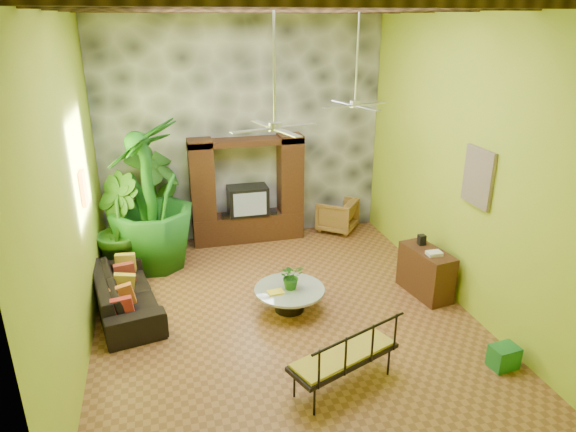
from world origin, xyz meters
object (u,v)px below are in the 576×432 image
object	(u,v)px
tall_plant_a	(156,196)
tall_plant_b	(117,226)
ceiling_fan_front	(275,112)
green_bin	(504,357)
coffee_table	(289,296)
ceiling_fan_back	(356,92)
sofa	(125,292)
side_console	(426,272)
wicker_armchair	(337,215)
entertainment_center	(248,198)
tall_plant_c	(150,196)
iron_bench	(346,355)

from	to	relation	value
tall_plant_a	tall_plant_b	xyz separation A→B (m)	(-0.74, -0.92, -0.22)
ceiling_fan_front	green_bin	distance (m)	4.66
coffee_table	green_bin	xyz separation A→B (m)	(2.52, -2.22, -0.09)
tall_plant_a	green_bin	size ratio (longest dim) A/B	6.32
ceiling_fan_front	ceiling_fan_back	distance (m)	2.41
sofa	side_console	distance (m)	5.16
sofa	tall_plant_b	world-z (taller)	tall_plant_b
wicker_armchair	tall_plant_b	size ratio (longest dim) A/B	0.42
tall_plant_b	green_bin	xyz separation A→B (m)	(5.30, -4.35, -0.80)
entertainment_center	tall_plant_c	xyz separation A→B (m)	(-2.01, -0.80, 0.49)
green_bin	tall_plant_b	bearing A→B (deg)	140.65
ceiling_fan_front	entertainment_center	bearing A→B (deg)	86.76
iron_bench	sofa	bearing A→B (deg)	114.04
wicker_armchair	tall_plant_c	bearing A→B (deg)	-39.92
iron_bench	green_bin	distance (m)	2.35
tall_plant_a	iron_bench	world-z (taller)	tall_plant_a
ceiling_fan_front	iron_bench	size ratio (longest dim) A/B	1.15
ceiling_fan_back	wicker_armchair	bearing A→B (deg)	76.62
wicker_armchair	coffee_table	world-z (taller)	wicker_armchair
wicker_armchair	green_bin	size ratio (longest dim) A/B	2.18
tall_plant_a	iron_bench	size ratio (longest dim) A/B	1.47
ceiling_fan_back	side_console	bearing A→B (deg)	-50.78
sofa	tall_plant_a	size ratio (longest dim) A/B	0.97
wicker_armchair	side_console	distance (m)	3.21
ceiling_fan_front	iron_bench	xyz separation A→B (m)	(0.53, -1.65, -2.86)
entertainment_center	tall_plant_b	world-z (taller)	entertainment_center
ceiling_fan_front	green_bin	world-z (taller)	ceiling_fan_front
ceiling_fan_back	tall_plant_c	bearing A→B (deg)	162.55
sofa	wicker_armchair	bearing A→B (deg)	-72.97
green_bin	iron_bench	bearing A→B (deg)	177.10
entertainment_center	tall_plant_b	size ratio (longest dim) A/B	1.24
sofa	side_console	world-z (taller)	side_console
ceiling_fan_back	tall_plant_b	distance (m)	5.00
tall_plant_b	side_console	xyz separation A→B (m)	(5.24, -2.19, -0.55)
wicker_armchair	tall_plant_b	world-z (taller)	tall_plant_b
wicker_armchair	coffee_table	distance (m)	3.65
coffee_table	side_console	world-z (taller)	side_console
coffee_table	green_bin	size ratio (longest dim) A/B	3.12
tall_plant_b	green_bin	world-z (taller)	tall_plant_b
tall_plant_c	ceiling_fan_front	bearing A→B (deg)	-56.54
ceiling_fan_back	iron_bench	distance (m)	4.51
wicker_armchair	green_bin	distance (m)	5.35
ceiling_fan_back	tall_plant_b	world-z (taller)	ceiling_fan_back
sofa	iron_bench	xyz separation A→B (m)	(2.85, -2.77, 0.20)
ceiling_fan_front	sofa	world-z (taller)	ceiling_fan_front
tall_plant_a	sofa	bearing A→B (deg)	-104.45
ceiling_fan_back	sofa	xyz separation A→B (m)	(-4.12, -0.48, -3.07)
coffee_table	sofa	bearing A→B (deg)	165.94
entertainment_center	green_bin	bearing A→B (deg)	-63.44
ceiling_fan_front	tall_plant_a	size ratio (longest dim) A/B	0.78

